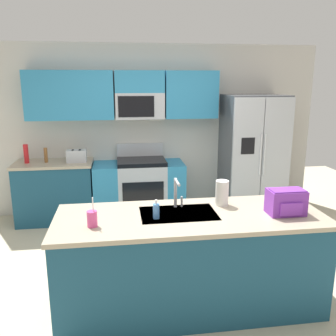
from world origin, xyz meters
name	(u,v)px	position (x,y,z in m)	size (l,w,h in m)	color
ground_plane	(174,274)	(0.00, 0.00, 0.00)	(9.00, 9.00, 0.00)	beige
kitchen_wall_unit	(144,119)	(-0.14, 2.08, 1.47)	(5.20, 0.43, 2.60)	beige
back_counter	(56,191)	(-1.51, 1.80, 0.45)	(1.12, 0.63, 0.90)	navy
range_oven	(139,188)	(-0.26, 1.80, 0.44)	(1.36, 0.61, 1.10)	#B7BABF
refrigerator	(253,155)	(1.50, 1.73, 0.93)	(0.90, 0.76, 1.85)	#4C4F54
island_counter	(190,260)	(0.05, -0.55, 0.45)	(2.39, 0.88, 0.90)	navy
toaster	(77,156)	(-1.16, 1.75, 0.99)	(0.28, 0.16, 0.18)	#B7BABF
pepper_mill	(46,155)	(-1.60, 1.80, 1.01)	(0.05, 0.05, 0.21)	brown
bottle_red	(26,154)	(-1.87, 1.79, 1.04)	(0.07, 0.07, 0.27)	red
sink_faucet	(177,191)	(-0.04, -0.36, 1.07)	(0.08, 0.21, 0.28)	#B7BABF
drink_cup_pink	(92,219)	(-0.79, -0.69, 0.97)	(0.08, 0.08, 0.25)	#EA4C93
soap_dispenser	(156,211)	(-0.26, -0.59, 0.97)	(0.06, 0.06, 0.17)	#4C8CD8
paper_towel_roll	(222,193)	(0.40, -0.33, 1.02)	(0.12, 0.12, 0.24)	white
backpack	(286,201)	(0.90, -0.65, 1.02)	(0.32, 0.22, 0.23)	purple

